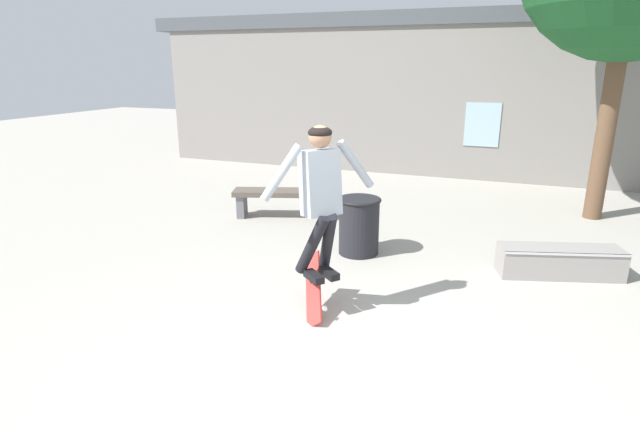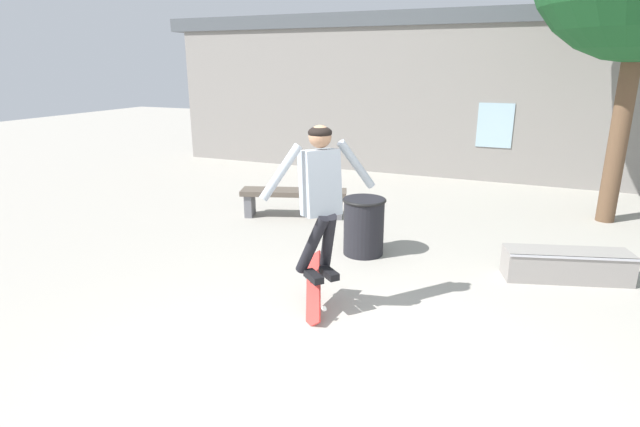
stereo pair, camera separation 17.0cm
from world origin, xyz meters
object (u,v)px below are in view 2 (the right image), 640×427
Objects in this scene: park_bench at (294,197)px; trash_bin at (364,225)px; skateboard_flipping at (314,288)px; skater at (320,190)px; skate_ledge at (567,265)px.

trash_bin reaches higher than park_bench.
trash_bin is 1.71m from skateboard_flipping.
park_bench is at bearing -173.85° from skateboard_flipping.
park_bench is 2.69× the size of skateboard_flipping.
skater is 2.31× the size of skateboard_flipping.
skateboard_flipping is at bearing -141.82° from skater.
trash_bin is at bearing -54.84° from park_bench.
skateboard_flipping is (-0.07, 0.00, -1.02)m from skater.
park_bench is 4.10m from skate_ledge.
park_bench is at bearing 160.58° from skater.
skater is 1.03m from skateboard_flipping.
park_bench is 3.44m from skater.
skate_ledge is 1.92× the size of trash_bin.
skater is at bearing 64.80° from skateboard_flipping.
trash_bin is at bearing 133.87° from skater.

